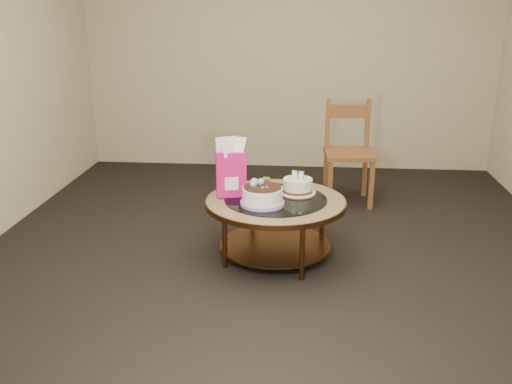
# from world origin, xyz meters

# --- Properties ---
(ground) EXTENTS (5.00, 5.00, 0.00)m
(ground) POSITION_xyz_m (0.00, 0.00, 0.00)
(ground) COLOR black
(ground) RESTS_ON ground
(room_walls) EXTENTS (4.52, 5.02, 2.61)m
(room_walls) POSITION_xyz_m (0.00, 0.00, 1.54)
(room_walls) COLOR tan
(room_walls) RESTS_ON ground
(coffee_table) EXTENTS (1.02, 1.02, 0.46)m
(coffee_table) POSITION_xyz_m (0.00, -0.00, 0.38)
(coffee_table) COLOR #513017
(coffee_table) RESTS_ON ground
(decorated_cake) EXTENTS (0.31, 0.31, 0.18)m
(decorated_cake) POSITION_xyz_m (-0.09, -0.13, 0.52)
(decorated_cake) COLOR #AA92CF
(decorated_cake) RESTS_ON coffee_table
(cream_cake) EXTENTS (0.27, 0.27, 0.17)m
(cream_cake) POSITION_xyz_m (0.15, 0.15, 0.51)
(cream_cake) COLOR white
(cream_cake) RESTS_ON coffee_table
(gift_bag) EXTENTS (0.23, 0.19, 0.43)m
(gift_bag) POSITION_xyz_m (-0.33, 0.05, 0.67)
(gift_bag) COLOR #E9157B
(gift_bag) RESTS_ON coffee_table
(pillar_candle) EXTENTS (0.11, 0.11, 0.09)m
(pillar_candle) POSITION_xyz_m (-0.09, 0.26, 0.49)
(pillar_candle) COLOR #CFB155
(pillar_candle) RESTS_ON coffee_table
(dining_chair) EXTENTS (0.47, 0.47, 0.95)m
(dining_chair) POSITION_xyz_m (0.61, 1.33, 0.48)
(dining_chair) COLOR brown
(dining_chair) RESTS_ON ground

